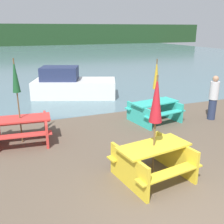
{
  "coord_description": "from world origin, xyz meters",
  "views": [
    {
      "loc": [
        -2.67,
        -2.72,
        3.21
      ],
      "look_at": [
        0.02,
        4.12,
        0.85
      ],
      "focal_mm": 42.0,
      "sensor_mm": 36.0,
      "label": 1
    }
  ],
  "objects_px": {
    "picnic_table_yellow": "(153,159)",
    "umbrella_crimson": "(156,100)",
    "picnic_table_red": "(21,128)",
    "boat": "(72,85)",
    "umbrella_darkgreen": "(15,77)",
    "person": "(213,98)",
    "picnic_table_teal": "(155,109)",
    "umbrella_gold": "(156,75)"
  },
  "relations": [
    {
      "from": "picnic_table_teal",
      "to": "umbrella_gold",
      "type": "distance_m",
      "value": 1.23
    },
    {
      "from": "picnic_table_red",
      "to": "umbrella_darkgreen",
      "type": "bearing_deg",
      "value": -90.0
    },
    {
      "from": "picnic_table_red",
      "to": "umbrella_crimson",
      "type": "relative_size",
      "value": 0.78
    },
    {
      "from": "umbrella_gold",
      "to": "picnic_table_yellow",
      "type": "bearing_deg",
      "value": -120.71
    },
    {
      "from": "umbrella_crimson",
      "to": "boat",
      "type": "relative_size",
      "value": 0.55
    },
    {
      "from": "person",
      "to": "umbrella_gold",
      "type": "bearing_deg",
      "value": 164.67
    },
    {
      "from": "picnic_table_red",
      "to": "boat",
      "type": "bearing_deg",
      "value": 61.23
    },
    {
      "from": "picnic_table_yellow",
      "to": "picnic_table_red",
      "type": "bearing_deg",
      "value": 129.9
    },
    {
      "from": "picnic_table_teal",
      "to": "person",
      "type": "bearing_deg",
      "value": -15.33
    },
    {
      "from": "picnic_table_teal",
      "to": "boat",
      "type": "height_order",
      "value": "boat"
    },
    {
      "from": "boat",
      "to": "picnic_table_teal",
      "type": "bearing_deg",
      "value": -46.85
    },
    {
      "from": "umbrella_gold",
      "to": "umbrella_darkgreen",
      "type": "bearing_deg",
      "value": -177.8
    },
    {
      "from": "person",
      "to": "boat",
      "type": "bearing_deg",
      "value": 127.55
    },
    {
      "from": "umbrella_darkgreen",
      "to": "boat",
      "type": "height_order",
      "value": "umbrella_darkgreen"
    },
    {
      "from": "picnic_table_yellow",
      "to": "picnic_table_red",
      "type": "relative_size",
      "value": 0.97
    },
    {
      "from": "person",
      "to": "umbrella_crimson",
      "type": "bearing_deg",
      "value": -146.06
    },
    {
      "from": "umbrella_gold",
      "to": "boat",
      "type": "xyz_separation_m",
      "value": [
        -1.91,
        4.62,
        -1.13
      ]
    },
    {
      "from": "picnic_table_teal",
      "to": "umbrella_darkgreen",
      "type": "bearing_deg",
      "value": -177.8
    },
    {
      "from": "picnic_table_teal",
      "to": "boat",
      "type": "distance_m",
      "value": 5.0
    },
    {
      "from": "picnic_table_teal",
      "to": "picnic_table_red",
      "type": "bearing_deg",
      "value": -177.8
    },
    {
      "from": "picnic_table_teal",
      "to": "umbrella_crimson",
      "type": "distance_m",
      "value": 4.05
    },
    {
      "from": "umbrella_darkgreen",
      "to": "person",
      "type": "bearing_deg",
      "value": -3.42
    },
    {
      "from": "umbrella_crimson",
      "to": "picnic_table_teal",
      "type": "bearing_deg",
      "value": 59.29
    },
    {
      "from": "picnic_table_red",
      "to": "picnic_table_teal",
      "type": "xyz_separation_m",
      "value": [
        4.55,
        0.17,
        -0.01
      ]
    },
    {
      "from": "picnic_table_teal",
      "to": "umbrella_darkgreen",
      "type": "xyz_separation_m",
      "value": [
        -4.55,
        -0.17,
        1.48
      ]
    },
    {
      "from": "umbrella_darkgreen",
      "to": "umbrella_gold",
      "type": "relative_size",
      "value": 1.1
    },
    {
      "from": "picnic_table_teal",
      "to": "umbrella_gold",
      "type": "height_order",
      "value": "umbrella_gold"
    },
    {
      "from": "picnic_table_red",
      "to": "boat",
      "type": "xyz_separation_m",
      "value": [
        2.63,
        4.8,
        0.1
      ]
    },
    {
      "from": "picnic_table_teal",
      "to": "umbrella_crimson",
      "type": "height_order",
      "value": "umbrella_crimson"
    },
    {
      "from": "umbrella_darkgreen",
      "to": "picnic_table_teal",
      "type": "bearing_deg",
      "value": 2.2
    },
    {
      "from": "picnic_table_yellow",
      "to": "boat",
      "type": "distance_m",
      "value": 7.91
    },
    {
      "from": "umbrella_gold",
      "to": "person",
      "type": "xyz_separation_m",
      "value": [
        2.08,
        -0.57,
        -0.87
      ]
    },
    {
      "from": "picnic_table_yellow",
      "to": "umbrella_crimson",
      "type": "distance_m",
      "value": 1.34
    },
    {
      "from": "umbrella_gold",
      "to": "umbrella_crimson",
      "type": "bearing_deg",
      "value": -120.71
    },
    {
      "from": "picnic_table_teal",
      "to": "umbrella_gold",
      "type": "bearing_deg",
      "value": 90.0
    },
    {
      "from": "picnic_table_red",
      "to": "umbrella_darkgreen",
      "type": "relative_size",
      "value": 0.74
    },
    {
      "from": "picnic_table_yellow",
      "to": "umbrella_gold",
      "type": "bearing_deg",
      "value": 59.29
    },
    {
      "from": "person",
      "to": "umbrella_darkgreen",
      "type": "bearing_deg",
      "value": 176.58
    },
    {
      "from": "boat",
      "to": "person",
      "type": "xyz_separation_m",
      "value": [
        3.99,
        -5.19,
        0.26
      ]
    },
    {
      "from": "picnic_table_yellow",
      "to": "person",
      "type": "relative_size",
      "value": 1.09
    },
    {
      "from": "picnic_table_red",
      "to": "umbrella_gold",
      "type": "distance_m",
      "value": 4.71
    },
    {
      "from": "picnic_table_red",
      "to": "umbrella_crimson",
      "type": "height_order",
      "value": "umbrella_crimson"
    }
  ]
}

